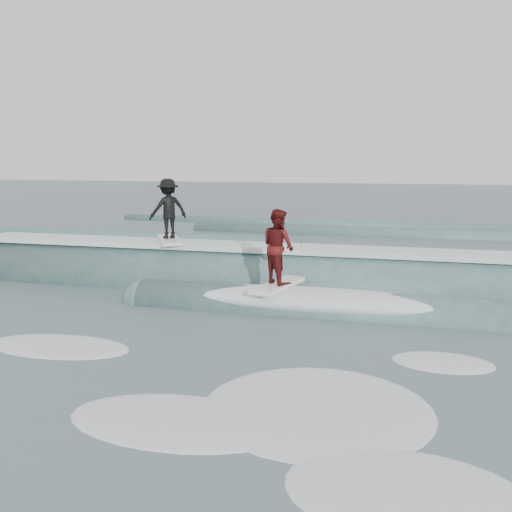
# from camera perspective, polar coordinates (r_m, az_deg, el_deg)

# --- Properties ---
(ground) EXTENTS (160.00, 160.00, 0.00)m
(ground) POSITION_cam_1_polar(r_m,az_deg,el_deg) (11.08, -6.30, -9.52)
(ground) COLOR #394E54
(ground) RESTS_ON ground
(breaking_wave) EXTENTS (20.23, 3.96, 2.35)m
(breaking_wave) POSITION_cam_1_polar(r_m,az_deg,el_deg) (15.86, 1.58, -3.43)
(breaking_wave) COLOR #36595A
(breaking_wave) RESTS_ON ground
(surfer_black) EXTENTS (1.47, 2.01, 1.84)m
(surfer_black) POSITION_cam_1_polar(r_m,az_deg,el_deg) (16.86, -8.76, 4.47)
(surfer_black) COLOR silver
(surfer_black) RESTS_ON ground
(surfer_red) EXTENTS (1.11, 2.07, 1.90)m
(surfer_red) POSITION_cam_1_polar(r_m,az_deg,el_deg) (13.67, 2.23, 0.61)
(surfer_red) COLOR white
(surfer_red) RESTS_ON ground
(whitewater) EXTENTS (13.45, 6.82, 0.10)m
(whitewater) POSITION_cam_1_polar(r_m,az_deg,el_deg) (9.30, -3.14, -13.32)
(whitewater) COLOR white
(whitewater) RESTS_ON ground
(far_swells) EXTENTS (37.74, 8.65, 0.80)m
(far_swells) POSITION_cam_1_polar(r_m,az_deg,el_deg) (28.34, 2.00, 2.27)
(far_swells) COLOR #36595A
(far_swells) RESTS_ON ground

